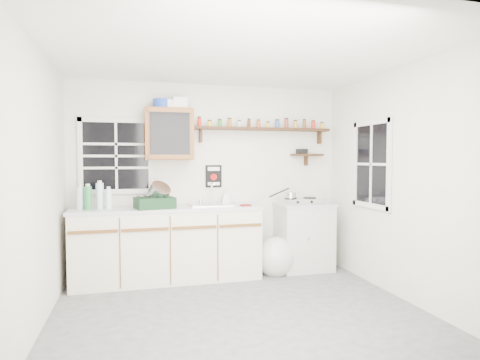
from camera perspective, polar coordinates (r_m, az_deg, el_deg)
name	(u,v)px	position (r m, az deg, el deg)	size (l,w,h in m)	color
room	(241,186)	(3.85, 0.08, -0.90)	(3.64, 3.24, 2.54)	#49494B
main_cabinet	(168,243)	(5.13, -10.17, -8.86)	(2.31, 0.63, 0.92)	beige
right_cabinet	(304,236)	(5.61, 9.03, -7.89)	(0.73, 0.57, 0.91)	#B4B4AD
sink	(210,205)	(5.13, -4.23, -3.51)	(0.52, 0.44, 0.29)	silver
upper_cabinet	(169,134)	(5.18, -10.05, 6.42)	(0.60, 0.32, 0.65)	brown
upper_cabinet_clutter	(169,104)	(5.22, -10.07, 10.64)	(0.43, 0.24, 0.14)	#173497
spice_shelf	(264,128)	(5.51, 3.39, 7.36)	(1.91, 0.18, 0.35)	black
secondary_shelf	(305,154)	(5.73, 9.29, 3.61)	(0.45, 0.16, 0.24)	black
warning_sign	(214,176)	(5.40, -3.77, 0.53)	(0.22, 0.02, 0.30)	black
window_back	(116,156)	(5.30, -17.19, 3.28)	(0.93, 0.03, 0.98)	black
window_right	(372,164)	(5.08, 18.22, 2.15)	(0.03, 0.78, 1.08)	black
water_bottles	(93,197)	(5.04, -20.16, -2.30)	(0.40, 0.17, 0.34)	silver
dish_rack	(156,199)	(4.92, -11.85, -2.72)	(0.50, 0.42, 0.33)	black
soap_bottle	(226,196)	(5.34, -1.99, -2.34)	(0.09, 0.09, 0.19)	silver
rag	(246,205)	(5.07, 0.81, -3.60)	(0.12, 0.10, 0.02)	maroon
hotplate	(300,201)	(5.49, 8.56, -2.94)	(0.56, 0.30, 0.08)	silver
saucepan	(290,195)	(5.43, 7.14, -2.16)	(0.33, 0.23, 0.15)	silver
trash_bag	(276,257)	(5.38, 5.12, -10.85)	(0.46, 0.42, 0.53)	beige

